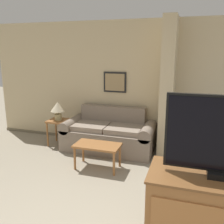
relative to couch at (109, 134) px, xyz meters
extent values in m
cube|color=#CCB78E|center=(0.51, 0.49, 0.98)|extent=(6.85, 0.12, 2.60)
cube|color=#70644E|center=(0.51, 0.41, -0.29)|extent=(6.85, 0.02, 0.06)
cube|color=black|center=(0.00, 0.41, 1.03)|extent=(0.49, 0.02, 0.43)
cube|color=#9E845B|center=(0.00, 0.39, 1.03)|extent=(0.42, 0.01, 0.36)
cube|color=#CCB78E|center=(1.12, 0.13, 0.98)|extent=(0.24, 0.60, 2.60)
cube|color=gray|center=(0.00, -0.03, -0.10)|extent=(1.39, 0.84, 0.44)
cube|color=gray|center=(0.00, 0.29, 0.33)|extent=(1.39, 0.20, 0.42)
cube|color=gray|center=(-0.81, -0.03, -0.10)|extent=(0.22, 0.84, 0.44)
cylinder|color=gray|center=(-0.81, -0.03, 0.17)|extent=(0.24, 0.84, 0.24)
cube|color=gray|center=(0.81, -0.03, -0.10)|extent=(0.22, 0.84, 0.44)
cylinder|color=gray|center=(0.81, -0.03, 0.17)|extent=(0.24, 0.84, 0.24)
cube|color=gray|center=(-0.35, -0.08, 0.17)|extent=(0.68, 0.60, 0.10)
cube|color=gray|center=(0.35, -0.08, 0.17)|extent=(0.68, 0.60, 0.10)
cube|color=#996033|center=(0.08, -0.87, 0.09)|extent=(0.78, 0.43, 0.04)
cylinder|color=#996033|center=(-0.27, -1.04, -0.12)|extent=(0.04, 0.04, 0.40)
cylinder|color=#996033|center=(0.43, -1.04, -0.12)|extent=(0.04, 0.04, 0.40)
cylinder|color=#996033|center=(-0.27, -0.70, -0.12)|extent=(0.04, 0.04, 0.40)
cylinder|color=#996033|center=(0.43, -0.70, -0.12)|extent=(0.04, 0.04, 0.40)
cube|color=#996033|center=(-1.12, -0.07, 0.22)|extent=(0.41, 0.41, 0.04)
cylinder|color=#996033|center=(-1.29, -0.25, -0.06)|extent=(0.04, 0.04, 0.52)
cylinder|color=#996033|center=(-0.94, -0.25, -0.06)|extent=(0.04, 0.04, 0.52)
cylinder|color=#996033|center=(-1.29, 0.11, -0.06)|extent=(0.04, 0.04, 0.52)
cylinder|color=#996033|center=(-0.94, 0.11, -0.06)|extent=(0.04, 0.04, 0.52)
cylinder|color=tan|center=(-1.12, -0.07, 0.30)|extent=(0.15, 0.15, 0.13)
cylinder|color=tan|center=(-1.12, -0.07, 0.39)|extent=(0.02, 0.02, 0.06)
cone|color=beige|center=(-1.12, -0.07, 0.52)|extent=(0.30, 0.30, 0.20)
cube|color=brown|center=(1.84, -2.59, 0.66)|extent=(1.18, 0.53, 0.02)
cube|color=black|center=(1.84, -2.59, 0.70)|extent=(0.24, 0.16, 0.05)
camera|label=1|loc=(1.54, -4.61, 1.67)|focal=40.00mm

